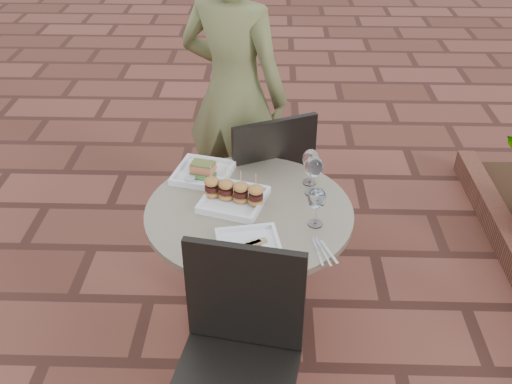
{
  "coord_description": "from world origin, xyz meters",
  "views": [
    {
      "loc": [
        0.22,
        -1.75,
        2.17
      ],
      "look_at": [
        0.16,
        0.24,
        0.82
      ],
      "focal_mm": 40.0,
      "sensor_mm": 36.0,
      "label": 1
    }
  ],
  "objects_px": {
    "chair_far": "(266,177)",
    "cafe_table": "(249,253)",
    "diner": "(234,94)",
    "plate_sliders": "(234,195)",
    "chair_near": "(239,346)",
    "plate_tuna": "(249,247)",
    "plate_salmon": "(203,172)"
  },
  "relations": [
    {
      "from": "chair_far",
      "to": "cafe_table",
      "type": "bearing_deg",
      "value": 59.29
    },
    {
      "from": "diner",
      "to": "plate_sliders",
      "type": "relative_size",
      "value": 5.29
    },
    {
      "from": "chair_near",
      "to": "diner",
      "type": "relative_size",
      "value": 0.54
    },
    {
      "from": "plate_tuna",
      "to": "plate_salmon",
      "type": "bearing_deg",
      "value": 113.78
    },
    {
      "from": "chair_near",
      "to": "chair_far",
      "type": "bearing_deg",
      "value": 96.0
    },
    {
      "from": "cafe_table",
      "to": "chair_far",
      "type": "height_order",
      "value": "chair_far"
    },
    {
      "from": "cafe_table",
      "to": "plate_salmon",
      "type": "relative_size",
      "value": 2.97
    },
    {
      "from": "cafe_table",
      "to": "chair_far",
      "type": "xyz_separation_m",
      "value": [
        0.07,
        0.54,
        0.07
      ]
    },
    {
      "from": "cafe_table",
      "to": "chair_near",
      "type": "height_order",
      "value": "chair_near"
    },
    {
      "from": "plate_sliders",
      "to": "plate_tuna",
      "type": "relative_size",
      "value": 1.13
    },
    {
      "from": "chair_near",
      "to": "cafe_table",
      "type": "bearing_deg",
      "value": 98.67
    },
    {
      "from": "chair_far",
      "to": "diner",
      "type": "height_order",
      "value": "diner"
    },
    {
      "from": "cafe_table",
      "to": "chair_far",
      "type": "relative_size",
      "value": 0.97
    },
    {
      "from": "chair_near",
      "to": "plate_salmon",
      "type": "relative_size",
      "value": 3.07
    },
    {
      "from": "chair_near",
      "to": "diner",
      "type": "xyz_separation_m",
      "value": [
        -0.1,
        1.5,
        0.31
      ]
    },
    {
      "from": "diner",
      "to": "plate_salmon",
      "type": "relative_size",
      "value": 5.65
    },
    {
      "from": "chair_far",
      "to": "plate_salmon",
      "type": "bearing_deg",
      "value": 19.99
    },
    {
      "from": "cafe_table",
      "to": "plate_sliders",
      "type": "height_order",
      "value": "plate_sliders"
    },
    {
      "from": "plate_sliders",
      "to": "chair_far",
      "type": "bearing_deg",
      "value": 74.78
    },
    {
      "from": "chair_far",
      "to": "plate_sliders",
      "type": "height_order",
      "value": "chair_far"
    },
    {
      "from": "diner",
      "to": "plate_tuna",
      "type": "relative_size",
      "value": 5.99
    },
    {
      "from": "plate_sliders",
      "to": "plate_tuna",
      "type": "xyz_separation_m",
      "value": [
        0.08,
        -0.32,
        -0.03
      ]
    },
    {
      "from": "diner",
      "to": "plate_sliders",
      "type": "bearing_deg",
      "value": 117.63
    },
    {
      "from": "cafe_table",
      "to": "plate_tuna",
      "type": "height_order",
      "value": "plate_tuna"
    },
    {
      "from": "cafe_table",
      "to": "diner",
      "type": "relative_size",
      "value": 0.52
    },
    {
      "from": "plate_sliders",
      "to": "plate_salmon",
      "type": "bearing_deg",
      "value": 126.03
    },
    {
      "from": "cafe_table",
      "to": "plate_sliders",
      "type": "relative_size",
      "value": 2.78
    },
    {
      "from": "cafe_table",
      "to": "chair_near",
      "type": "bearing_deg",
      "value": -91.37
    },
    {
      "from": "diner",
      "to": "plate_salmon",
      "type": "distance_m",
      "value": 0.66
    },
    {
      "from": "chair_far",
      "to": "plate_tuna",
      "type": "xyz_separation_m",
      "value": [
        -0.06,
        -0.82,
        0.2
      ]
    },
    {
      "from": "chair_near",
      "to": "plate_tuna",
      "type": "height_order",
      "value": "chair_near"
    },
    {
      "from": "chair_far",
      "to": "plate_sliders",
      "type": "xyz_separation_m",
      "value": [
        -0.13,
        -0.5,
        0.22
      ]
    }
  ]
}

